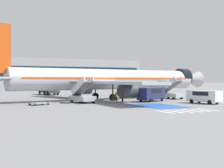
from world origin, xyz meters
TOP-DOWN VIEW (x-y plane):
  - ground_plane at (0.00, 0.00)m, footprint 600.00×600.00m
  - apron_leadline_yellow at (0.63, 0.68)m, footprint 79.51×13.33m
  - apron_stand_patch_blue at (0.63, -14.54)m, footprint 5.23×8.39m
  - apron_walkway_bar_0 at (-2.97, -21.40)m, footprint 0.44×3.60m
  - apron_walkway_bar_1 at (-1.77, -21.40)m, footprint 0.44×3.60m
  - apron_walkway_bar_2 at (-0.57, -21.40)m, footprint 0.44×3.60m
  - apron_walkway_bar_3 at (0.63, -21.40)m, footprint 0.44×3.60m
  - apron_walkway_bar_4 at (1.83, -21.40)m, footprint 0.44×3.60m
  - apron_walkway_bar_5 at (3.03, -21.40)m, footprint 0.44×3.60m
  - airliner at (-0.10, 0.56)m, footprint 45.73×34.57m
  - boarding_stairs_forward at (11.25, -1.94)m, footprint 2.95×5.47m
  - boarding_stairs_aft at (-6.78, -4.92)m, footprint 2.95×5.47m
  - fuel_tanker at (-5.68, 23.16)m, footprint 3.33×8.89m
  - service_van_1 at (4.30, -6.67)m, footprint 5.73×4.09m
  - service_van_2 at (9.05, -13.61)m, footprint 3.28×5.23m
  - baggage_cart at (-13.56, -6.54)m, footprint 2.98×2.42m
  - ground_crew_0 at (-0.14, -5.18)m, footprint 0.48×0.36m
  - ground_crew_1 at (0.42, -4.03)m, footprint 0.49×0.40m
  - ground_crew_2 at (-0.66, -4.05)m, footprint 0.47×0.32m
  - traffic_cone_0 at (15.83, -6.84)m, footprint 0.56×0.56m
  - terminal_building at (4.91, 84.71)m, footprint 89.54×12.10m

SIDE VIEW (x-z plane):
  - ground_plane at x=0.00m, z-range 0.00..0.00m
  - apron_leadline_yellow at x=0.63m, z-range 0.00..0.01m
  - apron_stand_patch_blue at x=0.63m, z-range 0.00..0.01m
  - apron_walkway_bar_0 at x=-2.97m, z-range 0.00..0.01m
  - apron_walkway_bar_1 at x=-1.77m, z-range 0.00..0.01m
  - apron_walkway_bar_2 at x=-0.57m, z-range 0.00..0.01m
  - apron_walkway_bar_3 at x=0.63m, z-range 0.00..0.01m
  - apron_walkway_bar_4 at x=1.83m, z-range 0.00..0.01m
  - apron_walkway_bar_5 at x=3.03m, z-range 0.00..0.01m
  - baggage_cart at x=-13.56m, z-range -0.18..0.69m
  - traffic_cone_0 at x=15.83m, z-range 0.00..0.62m
  - ground_crew_2 at x=-0.66m, z-range 0.11..1.70m
  - ground_crew_0 at x=-0.14m, z-range 0.13..1.84m
  - boarding_stairs_aft at x=-6.78m, z-range -1.03..3.03m
  - boarding_stairs_forward at x=11.25m, z-range -1.06..3.07m
  - ground_crew_1 at x=0.42m, z-range 0.14..1.91m
  - service_van_2 at x=9.05m, z-range 0.20..2.13m
  - service_van_1 at x=4.30m, z-range 0.22..2.44m
  - fuel_tanker at x=-5.68m, z-range 0.01..3.45m
  - airliner at x=-0.10m, z-range -2.24..9.35m
  - terminal_building at x=4.91m, z-range 0.00..12.57m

